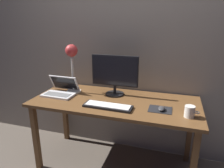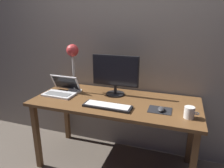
% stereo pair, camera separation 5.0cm
% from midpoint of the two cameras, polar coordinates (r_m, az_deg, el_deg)
% --- Properties ---
extents(ground_plane, '(4.80, 4.80, 0.00)m').
position_cam_midpoint_polar(ground_plane, '(2.38, 0.08, -21.29)').
color(ground_plane, brown).
rests_on(ground_plane, ground).
extents(back_wall, '(4.80, 0.06, 2.60)m').
position_cam_midpoint_polar(back_wall, '(2.24, 3.20, 12.65)').
color(back_wall, gray).
rests_on(back_wall, ground).
extents(desk, '(1.60, 0.70, 0.74)m').
position_cam_midpoint_polar(desk, '(2.03, 0.09, -6.63)').
color(desk, brown).
rests_on(desk, ground).
extents(monitor, '(0.48, 0.19, 0.41)m').
position_cam_midpoint_polar(monitor, '(2.07, 0.10, 3.00)').
color(monitor, black).
rests_on(monitor, desk).
extents(keyboard_main, '(0.44, 0.15, 0.03)m').
position_cam_midpoint_polar(keyboard_main, '(1.84, -1.95, -6.16)').
color(keyboard_main, black).
rests_on(keyboard_main, desk).
extents(laptop, '(0.33, 0.28, 0.18)m').
position_cam_midpoint_polar(laptop, '(2.22, -14.61, -1.39)').
color(laptop, silver).
rests_on(laptop, desk).
extents(desk_lamp, '(0.15, 0.15, 0.51)m').
position_cam_midpoint_polar(desk_lamp, '(2.17, -11.77, 7.07)').
color(desk_lamp, beige).
rests_on(desk_lamp, desk).
extents(mousepad, '(0.20, 0.16, 0.00)m').
position_cam_midpoint_polar(mousepad, '(1.84, 12.51, -6.95)').
color(mousepad, black).
rests_on(mousepad, desk).
extents(mouse, '(0.06, 0.10, 0.03)m').
position_cam_midpoint_polar(mouse, '(1.82, 12.85, -6.69)').
color(mouse, '#38383A').
rests_on(mouse, mousepad).
extents(coffee_mug, '(0.12, 0.08, 0.10)m').
position_cam_midpoint_polar(coffee_mug, '(1.76, 20.09, -7.23)').
color(coffee_mug, white).
rests_on(coffee_mug, desk).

